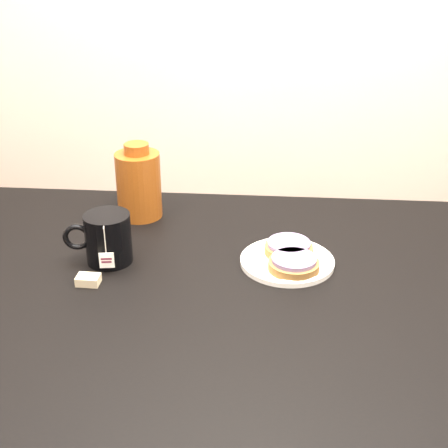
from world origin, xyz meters
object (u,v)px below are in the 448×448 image
Objects in this scene: table at (248,322)px; plate at (287,260)px; bagel_front at (294,264)px; mug at (107,238)px; bagel_back at (289,248)px; teabag_pouch at (88,280)px; bagel_package at (139,184)px.

table is 0.15m from plate.
bagel_front is 0.39m from mug.
bagel_back is at bearing 57.59° from table.
bagel_package reaches higher than teabag_pouch.
bagel_package is at bearing 75.90° from mug.
plate is 0.38m from mug.
mug is 0.11m from teabag_pouch.
mug is at bearing -173.20° from bagel_back.
bagel_back is 1.04× the size of bagel_front.
bagel_package is at bearing 149.49° from plate.
table is 9.48× the size of mug.
bagel_package is (0.02, 0.23, 0.03)m from mug.
mug is 3.28× the size of teabag_pouch.
table is at bearing 2.71° from teabag_pouch.
plate reaches higher than table.
plate is 4.35× the size of teabag_pouch.
bagel_front reaches higher than teabag_pouch.
mug is at bearing -177.23° from plate.
bagel_back is (0.08, 0.12, 0.11)m from table.
table is 7.16× the size of plate.
teabag_pouch is at bearing -109.26° from mug.
bagel_back is 0.42m from teabag_pouch.
table is at bearing -122.41° from bagel_back.
bagel_package is (-0.36, 0.18, 0.06)m from bagel_back.
table is 0.33m from teabag_pouch.
table is at bearing -127.98° from plate.
bagel_package is (-0.35, 0.21, 0.08)m from plate.
plate is 1.52× the size of bagel_front.
teabag_pouch reaches higher than table.
table is 31.11× the size of teabag_pouch.
bagel_front reaches higher than table.
mug reaches higher than bagel_front.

